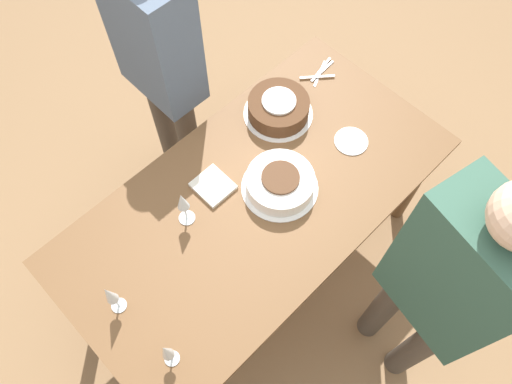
% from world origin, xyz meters
% --- Properties ---
extents(ground_plane, '(12.00, 12.00, 0.00)m').
position_xyz_m(ground_plane, '(0.00, 0.00, 0.00)').
color(ground_plane, '#8E6B47').
extents(dining_table, '(1.73, 0.89, 0.76)m').
position_xyz_m(dining_table, '(0.00, 0.00, 0.66)').
color(dining_table, brown).
rests_on(dining_table, ground_plane).
extents(cake_center_white, '(0.33, 0.33, 0.10)m').
position_xyz_m(cake_center_white, '(-0.10, 0.04, 0.80)').
color(cake_center_white, white).
rests_on(cake_center_white, dining_table).
extents(cake_front_chocolate, '(0.32, 0.32, 0.10)m').
position_xyz_m(cake_front_chocolate, '(-0.38, -0.24, 0.81)').
color(cake_front_chocolate, white).
rests_on(cake_front_chocolate, dining_table).
extents(wine_glass_near, '(0.06, 0.06, 0.21)m').
position_xyz_m(wine_glass_near, '(0.68, 0.25, 0.90)').
color(wine_glass_near, silver).
rests_on(wine_glass_near, dining_table).
extents(wine_glass_far, '(0.07, 0.07, 0.21)m').
position_xyz_m(wine_glass_far, '(0.27, -0.13, 0.90)').
color(wine_glass_far, silver).
rests_on(wine_glass_far, dining_table).
extents(wine_glass_extra, '(0.06, 0.06, 0.21)m').
position_xyz_m(wine_glass_extra, '(0.69, -0.04, 0.90)').
color(wine_glass_extra, silver).
rests_on(wine_glass_extra, dining_table).
extents(dessert_plate_left, '(0.15, 0.15, 0.01)m').
position_xyz_m(dessert_plate_left, '(-0.50, 0.10, 0.76)').
color(dessert_plate_left, silver).
rests_on(dessert_plate_left, dining_table).
extents(fork_pile, '(0.21, 0.12, 0.01)m').
position_xyz_m(fork_pile, '(-0.70, -0.26, 0.77)').
color(fork_pile, silver).
rests_on(fork_pile, dining_table).
extents(napkin_stack, '(0.14, 0.16, 0.02)m').
position_xyz_m(napkin_stack, '(0.10, -0.16, 0.77)').
color(napkin_stack, silver).
rests_on(napkin_stack, dining_table).
extents(person_cutting, '(0.22, 0.40, 1.57)m').
position_xyz_m(person_cutting, '(-0.11, -0.74, 0.94)').
color(person_cutting, '#4C4238').
rests_on(person_cutting, ground_plane).
extents(person_watching, '(0.30, 0.44, 1.65)m').
position_xyz_m(person_watching, '(-0.14, 0.78, 1.00)').
color(person_watching, '#4C4238').
rests_on(person_watching, ground_plane).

